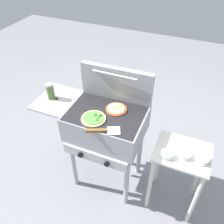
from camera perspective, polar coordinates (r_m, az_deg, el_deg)
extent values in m
plane|color=gray|center=(2.63, -1.04, -15.26)|extent=(8.00, 8.00, 0.00)
cube|color=gray|center=(2.03, -1.30, -2.67)|extent=(0.64, 0.48, 0.24)
cube|color=black|center=(1.96, -1.35, -0.17)|extent=(0.61, 0.46, 0.01)
cube|color=#A3A3A3|center=(2.16, -13.09, 2.92)|extent=(0.32, 0.41, 0.02)
cube|color=#A3A3A3|center=(2.23, -12.67, 0.65)|extent=(0.02, 0.02, 0.24)
cube|color=#A3A3A3|center=(2.00, -4.19, -10.77)|extent=(0.58, 0.02, 0.10)
cylinder|color=black|center=(2.03, -7.58, -10.17)|extent=(0.04, 0.02, 0.04)
cylinder|color=black|center=(1.96, -1.27, -12.35)|extent=(0.04, 0.02, 0.04)
cylinder|color=#A3A3A3|center=(2.35, -9.24, -11.91)|extent=(0.04, 0.04, 0.66)
cylinder|color=#A3A3A3|center=(2.20, 3.51, -16.35)|extent=(0.04, 0.04, 0.66)
cylinder|color=#A3A3A3|center=(2.56, -4.99, -5.81)|extent=(0.04, 0.04, 0.66)
cylinder|color=#A3A3A3|center=(2.42, 6.64, -9.35)|extent=(0.04, 0.04, 0.66)
cube|color=gray|center=(2.02, 1.06, 6.80)|extent=(0.63, 0.07, 0.30)
cylinder|color=#B7B7BC|center=(1.93, 0.59, 8.86)|extent=(0.38, 0.02, 0.02)
cylinder|color=#E0C17F|center=(1.89, -4.47, -1.59)|extent=(0.20, 0.20, 0.01)
cylinder|color=#4C8C38|center=(1.89, -4.48, -1.38)|extent=(0.16, 0.16, 0.01)
sphere|color=#546C2E|center=(1.90, -2.86, -0.76)|extent=(0.02, 0.02, 0.02)
sphere|color=#488139|center=(1.86, -3.73, -1.83)|extent=(0.02, 0.02, 0.02)
sphere|color=#50943D|center=(1.88, -3.31, -1.24)|extent=(0.02, 0.02, 0.02)
sphere|color=#52982D|center=(1.90, -4.14, -0.63)|extent=(0.02, 0.02, 0.02)
cylinder|color=#C64723|center=(1.98, 1.01, 0.66)|extent=(0.18, 0.18, 0.01)
cylinder|color=#EDD17A|center=(1.97, 1.02, 0.86)|extent=(0.14, 0.14, 0.01)
sphere|color=#B7DF7F|center=(1.96, 1.32, 0.85)|extent=(0.02, 0.02, 0.02)
sphere|color=tan|center=(1.99, 2.19, 1.52)|extent=(0.02, 0.02, 0.02)
sphere|color=tan|center=(1.96, 0.49, 0.91)|extent=(0.02, 0.02, 0.02)
cylinder|color=#4C6B2D|center=(2.14, -14.52, 4.72)|extent=(0.07, 0.07, 0.13)
cylinder|color=silver|center=(2.10, -14.84, 6.34)|extent=(0.06, 0.06, 0.01)
cube|color=#B7BABF|center=(1.79, 0.40, -4.53)|extent=(0.13, 0.12, 0.01)
cube|color=brown|center=(1.79, -3.79, -4.45)|extent=(0.16, 0.09, 0.02)
cube|color=beige|center=(2.00, 16.57, -9.33)|extent=(0.44, 0.36, 0.02)
cylinder|color=beige|center=(2.19, 9.04, -16.89)|extent=(0.04, 0.04, 0.69)
cylinder|color=beige|center=(2.19, 19.16, -19.44)|extent=(0.04, 0.04, 0.69)
cylinder|color=beige|center=(2.37, 11.06, -11.14)|extent=(0.04, 0.04, 0.69)
cylinder|color=beige|center=(2.37, 20.17, -13.46)|extent=(0.04, 0.04, 0.69)
cylinder|color=silver|center=(1.91, 13.01, -9.87)|extent=(0.10, 0.10, 0.04)
cylinder|color=#996B47|center=(1.92, 12.98, -10.00)|extent=(0.08, 0.08, 0.02)
cylinder|color=silver|center=(1.96, 20.81, -10.55)|extent=(0.10, 0.10, 0.04)
cylinder|color=maroon|center=(1.96, 20.76, -10.68)|extent=(0.08, 0.08, 0.02)
cylinder|color=silver|center=(1.94, 16.97, -9.78)|extent=(0.10, 0.10, 0.04)
cylinder|color=beige|center=(1.95, 16.93, -9.90)|extent=(0.08, 0.08, 0.02)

